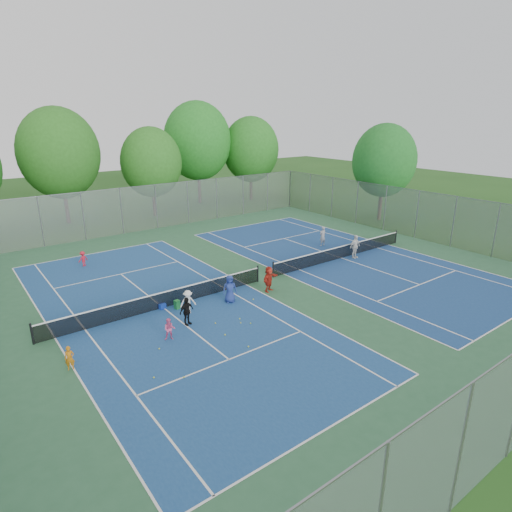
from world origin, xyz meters
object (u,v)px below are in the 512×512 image
(ball_crate, at_px, (162,306))
(net_left, at_px, (163,300))
(net_right, at_px, (342,252))
(ball_hopper, at_px, (177,305))
(instructor, at_px, (323,236))

(ball_crate, bearing_deg, net_left, 2.97)
(net_left, distance_m, net_right, 14.00)
(net_right, height_order, ball_hopper, net_right)
(net_left, relative_size, net_right, 1.00)
(ball_hopper, height_order, instructor, instructor)
(net_left, xyz_separation_m, instructor, (15.09, 3.02, 0.34))
(net_left, bearing_deg, ball_hopper, -44.15)
(net_left, height_order, net_right, same)
(ball_hopper, bearing_deg, instructor, 13.74)
(net_right, distance_m, ball_crate, 14.10)
(ball_crate, relative_size, ball_hopper, 0.69)
(instructor, bearing_deg, ball_hopper, 14.03)
(net_left, distance_m, ball_crate, 0.32)
(ball_hopper, bearing_deg, net_left, 135.85)
(net_right, relative_size, instructor, 8.08)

